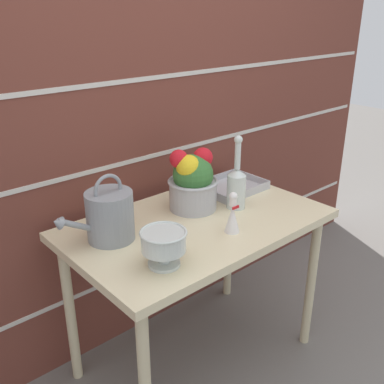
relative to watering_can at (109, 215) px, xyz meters
name	(u,v)px	position (x,y,z in m)	size (l,w,h in m)	color
ground_plane	(197,357)	(0.36, -0.10, -0.84)	(12.00, 12.00, 0.00)	slate
brick_wall	(136,119)	(0.36, 0.32, 0.26)	(3.60, 0.08, 2.20)	brown
patio_table	(197,237)	(0.36, -0.10, -0.18)	(1.10, 0.67, 0.74)	beige
watering_can	(109,215)	(0.00, 0.00, 0.00)	(0.33, 0.18, 0.27)	gray
crystal_pedestal_bowl	(164,243)	(0.04, -0.29, -0.01)	(0.16, 0.16, 0.13)	silver
flower_planter	(193,181)	(0.42, 0.00, 0.03)	(0.22, 0.22, 0.28)	#ADADB2
glass_decanter	(236,185)	(0.58, -0.12, 0.01)	(0.08, 0.08, 0.33)	silver
figurine_vase	(232,216)	(0.40, -0.27, -0.03)	(0.06, 0.06, 0.17)	white
wire_tray	(231,187)	(0.72, 0.04, -0.09)	(0.31, 0.24, 0.04)	#B7B7BC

